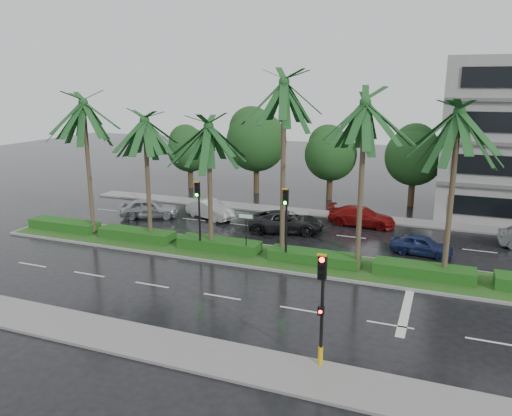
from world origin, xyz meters
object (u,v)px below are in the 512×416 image
at_px(car_blue, 422,245).
at_px(signal_near, 322,305).
at_px(street_sign, 246,224).
at_px(car_silver, 149,208).
at_px(car_darkgrey, 286,222).
at_px(car_white, 210,209).
at_px(signal_median_left, 198,206).
at_px(car_red, 361,216).

bearing_deg(car_blue, signal_near, 176.17).
height_order(street_sign, car_blue, street_sign).
bearing_deg(car_silver, street_sign, -142.88).
xyz_separation_m(signal_near, car_darkgrey, (-6.50, 15.94, -1.78)).
relative_size(car_white, car_blue, 1.17).
height_order(signal_median_left, car_silver, signal_median_left).
bearing_deg(car_silver, signal_median_left, -152.55).
xyz_separation_m(street_sign, car_darkgrey, (0.50, 6.07, -1.40)).
distance_m(car_silver, car_darkgrey, 11.00).
relative_size(signal_median_left, car_white, 1.03).
distance_m(car_silver, car_white, 4.75).
bearing_deg(car_blue, car_white, 86.28).
bearing_deg(signal_near, signal_median_left, 135.91).
distance_m(signal_median_left, car_white, 8.42).
xyz_separation_m(signal_median_left, car_darkgrey, (3.50, 6.25, -2.27)).
bearing_deg(car_darkgrey, car_red, -67.09).
bearing_deg(car_white, signal_near, -121.01).
xyz_separation_m(signal_median_left, car_blue, (12.64, 4.68, -2.38)).
bearing_deg(car_white, street_sign, -118.80).
distance_m(signal_near, car_blue, 14.73).
relative_size(signal_median_left, car_darkgrey, 0.84).
bearing_deg(signal_near, street_sign, 125.34).
xyz_separation_m(signal_near, street_sign, (-7.00, 9.87, -0.38)).
bearing_deg(car_silver, car_red, -100.44).
relative_size(car_white, car_darkgrey, 0.81).
xyz_separation_m(car_darkgrey, car_red, (4.64, 3.49, -0.02)).
height_order(signal_near, car_darkgrey, signal_near).
height_order(car_darkgrey, car_red, car_darkgrey).
xyz_separation_m(street_sign, car_silver, (-10.50, 5.81, -1.38)).
bearing_deg(car_white, car_silver, 130.65).
bearing_deg(car_blue, car_silver, 92.84).
height_order(street_sign, car_red, street_sign).
distance_m(car_darkgrey, car_red, 5.81).
bearing_deg(car_white, signal_median_left, -136.33).
height_order(car_silver, car_red, car_silver).
distance_m(car_white, car_darkgrey, 6.62).
relative_size(car_silver, car_blue, 1.21).
relative_size(car_red, car_blue, 1.33).
height_order(street_sign, car_white, street_sign).
xyz_separation_m(signal_median_left, street_sign, (3.00, 0.18, -0.87)).
distance_m(street_sign, car_red, 10.95).
xyz_separation_m(street_sign, car_blue, (9.64, 4.49, -1.51)).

